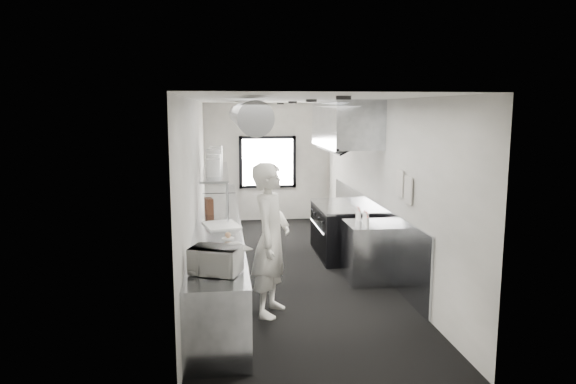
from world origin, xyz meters
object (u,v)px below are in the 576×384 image
object	(u,v)px
deli_tub_b	(207,259)
squeeze_bottle_d	(359,216)
knife_block	(209,206)
squeeze_bottle_b	(367,219)
line_cook	(271,240)
deli_tub_a	(202,261)
squeeze_bottle_a	(367,223)
prep_counter	(219,253)
small_plate	(228,239)
squeeze_bottle_e	(358,214)
far_work_table	(220,209)
exhaust_hood	(345,124)
squeeze_bottle_c	(365,218)
pass_shelf	(216,172)
plate_stack_c	(214,159)
microwave	(215,260)
plate_stack_a	(213,168)
plate_stack_b	(214,163)
bottle_station	(367,252)
cutting_board	(221,225)
plate_stack_d	(216,156)

from	to	relation	value
deli_tub_b	squeeze_bottle_d	xyz separation A→B (m)	(2.33, 2.00, 0.03)
knife_block	squeeze_bottle_b	world-z (taller)	knife_block
line_cook	deli_tub_a	bearing A→B (deg)	152.35
knife_block	squeeze_bottle_a	size ratio (longest dim) A/B	1.68
prep_counter	squeeze_bottle_b	distance (m)	2.33
deli_tub_a	small_plate	distance (m)	1.22
squeeze_bottle_b	squeeze_bottle_e	size ratio (longest dim) A/B	0.95
far_work_table	deli_tub_b	xyz separation A→B (m)	(-0.11, -5.71, 0.50)
exhaust_hood	squeeze_bottle_c	bearing A→B (deg)	-89.93
pass_shelf	plate_stack_c	xyz separation A→B (m)	(-0.04, 0.10, 0.22)
prep_counter	squeeze_bottle_d	world-z (taller)	squeeze_bottle_d
far_work_table	squeeze_bottle_a	distance (m)	4.76
microwave	deli_tub_b	bearing A→B (deg)	124.56
pass_shelf	small_plate	xyz separation A→B (m)	(0.18, -2.41, -0.63)
far_work_table	squeeze_bottle_e	size ratio (longest dim) A/B	5.97
plate_stack_a	squeeze_bottle_b	distance (m)	2.60
microwave	plate_stack_b	size ratio (longest dim) A/B	1.59
microwave	squeeze_bottle_a	xyz separation A→B (m)	(2.22, 1.93, -0.07)
line_cook	knife_block	distance (m)	2.41
prep_counter	pass_shelf	world-z (taller)	pass_shelf
squeeze_bottle_c	bottle_station	bearing A→B (deg)	1.96
squeeze_bottle_a	squeeze_bottle_c	bearing A→B (deg)	82.64
far_work_table	squeeze_bottle_a	xyz separation A→B (m)	(2.21, -4.19, 0.53)
knife_block	squeeze_bottle_c	bearing A→B (deg)	-37.62
line_cook	squeeze_bottle_c	distance (m)	1.96
pass_shelf	squeeze_bottle_a	bearing A→B (deg)	-41.42
cutting_board	squeeze_bottle_e	world-z (taller)	squeeze_bottle_e
microwave	small_plate	bearing A→B (deg)	104.93
bottle_station	squeeze_bottle_b	distance (m)	0.57
line_cook	squeeze_bottle_b	distance (m)	1.87
knife_block	plate_stack_b	distance (m)	0.79
bottle_station	knife_block	bearing A→B (deg)	156.25
bottle_station	squeeze_bottle_a	world-z (taller)	squeeze_bottle_a
cutting_board	plate_stack_d	size ratio (longest dim) A/B	1.73
exhaust_hood	deli_tub_b	size ratio (longest dim) A/B	16.08
prep_counter	squeeze_bottle_a	world-z (taller)	squeeze_bottle_a
squeeze_bottle_b	microwave	bearing A→B (deg)	-137.33
prep_counter	squeeze_bottle_a	size ratio (longest dim) A/B	37.84
deli_tub_a	cutting_board	xyz separation A→B (m)	(0.22, 2.01, -0.04)
squeeze_bottle_d	bottle_station	bearing A→B (deg)	-66.20
far_work_table	knife_block	xyz separation A→B (m)	(-0.16, -2.82, 0.58)
far_work_table	squeeze_bottle_a	size ratio (longest dim) A/B	7.57
squeeze_bottle_d	squeeze_bottle_e	xyz separation A→B (m)	(-0.00, 0.09, 0.02)
plate_stack_b	squeeze_bottle_b	bearing A→B (deg)	-34.69
knife_block	squeeze_bottle_e	world-z (taller)	knife_block
plate_stack_a	squeeze_bottle_c	xyz separation A→B (m)	(2.31, -0.82, -0.72)
squeeze_bottle_a	squeeze_bottle_e	world-z (taller)	squeeze_bottle_e
far_work_table	line_cook	bearing A→B (deg)	-82.31
cutting_board	exhaust_hood	bearing A→B (deg)	30.17
bottle_station	squeeze_bottle_e	bearing A→B (deg)	106.69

